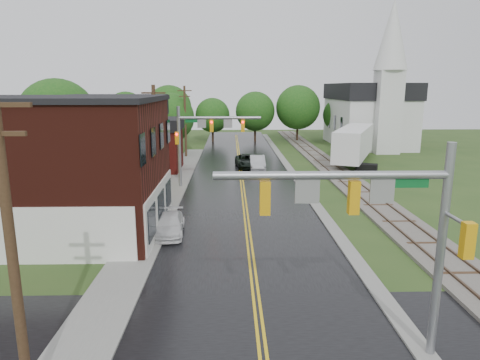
{
  "coord_description": "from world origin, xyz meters",
  "views": [
    {
      "loc": [
        -1.06,
        -10.64,
        8.81
      ],
      "look_at": [
        -0.52,
        13.8,
        3.5
      ],
      "focal_mm": 32.0,
      "sensor_mm": 36.0,
      "label": 1
    }
  ],
  "objects_px": {
    "pickup_white": "(170,225)",
    "tree_left_b": "(59,120)",
    "utility_pole_b": "(156,142)",
    "brick_building": "(42,166)",
    "utility_pole_a": "(11,248)",
    "sedan_silver": "(257,163)",
    "tree_left_c": "(121,125)",
    "semi_trailer": "(354,142)",
    "church": "(371,108)",
    "traffic_signal_near": "(377,214)",
    "suv_dark": "(247,161)",
    "traffic_signal_far": "(203,132)",
    "utility_pole_c": "(185,120)",
    "tree_left_e": "(171,118)"
  },
  "relations": [
    {
      "from": "utility_pole_b",
      "to": "tree_left_c",
      "type": "relative_size",
      "value": 1.18
    },
    {
      "from": "church",
      "to": "tree_left_b",
      "type": "height_order",
      "value": "church"
    },
    {
      "from": "brick_building",
      "to": "pickup_white",
      "type": "bearing_deg",
      "value": -5.17
    },
    {
      "from": "traffic_signal_near",
      "to": "sedan_silver",
      "type": "distance_m",
      "value": 33.54
    },
    {
      "from": "utility_pole_b",
      "to": "pickup_white",
      "type": "height_order",
      "value": "utility_pole_b"
    },
    {
      "from": "brick_building",
      "to": "utility_pole_b",
      "type": "distance_m",
      "value": 9.03
    },
    {
      "from": "tree_left_c",
      "to": "semi_trailer",
      "type": "bearing_deg",
      "value": -1.69
    },
    {
      "from": "traffic_signal_far",
      "to": "utility_pole_c",
      "type": "xyz_separation_m",
      "value": [
        -3.33,
        17.0,
        -0.25
      ]
    },
    {
      "from": "utility_pole_a",
      "to": "traffic_signal_far",
      "type": "bearing_deg",
      "value": 82.97
    },
    {
      "from": "tree_left_c",
      "to": "suv_dark",
      "type": "bearing_deg",
      "value": -13.43
    },
    {
      "from": "traffic_signal_near",
      "to": "traffic_signal_far",
      "type": "xyz_separation_m",
      "value": [
        -6.94,
        25.0,
        0.01
      ]
    },
    {
      "from": "brick_building",
      "to": "utility_pole_b",
      "type": "xyz_separation_m",
      "value": [
        5.68,
        7.0,
        0.57
      ]
    },
    {
      "from": "semi_trailer",
      "to": "traffic_signal_far",
      "type": "bearing_deg",
      "value": -144.52
    },
    {
      "from": "church",
      "to": "semi_trailer",
      "type": "relative_size",
      "value": 1.46
    },
    {
      "from": "suv_dark",
      "to": "utility_pole_a",
      "type": "bearing_deg",
      "value": -107.23
    },
    {
      "from": "brick_building",
      "to": "sedan_silver",
      "type": "relative_size",
      "value": 3.11
    },
    {
      "from": "utility_pole_b",
      "to": "tree_left_b",
      "type": "distance_m",
      "value": 14.87
    },
    {
      "from": "brick_building",
      "to": "pickup_white",
      "type": "distance_m",
      "value": 8.49
    },
    {
      "from": "utility_pole_b",
      "to": "tree_left_b",
      "type": "bearing_deg",
      "value": 138.14
    },
    {
      "from": "brick_building",
      "to": "semi_trailer",
      "type": "relative_size",
      "value": 1.05
    },
    {
      "from": "brick_building",
      "to": "utility_pole_a",
      "type": "xyz_separation_m",
      "value": [
        5.68,
        -15.0,
        0.57
      ]
    },
    {
      "from": "utility_pole_b",
      "to": "pickup_white",
      "type": "xyz_separation_m",
      "value": [
        2.0,
        -7.7,
        -4.11
      ]
    },
    {
      "from": "utility_pole_a",
      "to": "tree_left_c",
      "type": "height_order",
      "value": "utility_pole_a"
    },
    {
      "from": "utility_pole_a",
      "to": "pickup_white",
      "type": "xyz_separation_m",
      "value": [
        2.0,
        14.3,
        -4.11
      ]
    },
    {
      "from": "traffic_signal_far",
      "to": "utility_pole_a",
      "type": "relative_size",
      "value": 0.82
    },
    {
      "from": "pickup_white",
      "to": "tree_left_b",
      "type": "bearing_deg",
      "value": 123.41
    },
    {
      "from": "brick_building",
      "to": "sedan_silver",
      "type": "bearing_deg",
      "value": 54.68
    },
    {
      "from": "utility_pole_b",
      "to": "tree_left_b",
      "type": "relative_size",
      "value": 0.93
    },
    {
      "from": "sedan_silver",
      "to": "pickup_white",
      "type": "distance_m",
      "value": 21.96
    },
    {
      "from": "church",
      "to": "tree_left_b",
      "type": "xyz_separation_m",
      "value": [
        -37.85,
        -21.84,
        -0.12
      ]
    },
    {
      "from": "sedan_silver",
      "to": "traffic_signal_near",
      "type": "bearing_deg",
      "value": -86.67
    },
    {
      "from": "traffic_signal_far",
      "to": "church",
      "type": "bearing_deg",
      "value": 48.73
    },
    {
      "from": "brick_building",
      "to": "semi_trailer",
      "type": "height_order",
      "value": "brick_building"
    },
    {
      "from": "utility_pole_b",
      "to": "sedan_silver",
      "type": "height_order",
      "value": "utility_pole_b"
    },
    {
      "from": "pickup_white",
      "to": "suv_dark",
      "type": "bearing_deg",
      "value": 72.59
    },
    {
      "from": "brick_building",
      "to": "pickup_white",
      "type": "relative_size",
      "value": 3.42
    },
    {
      "from": "utility_pole_b",
      "to": "semi_trailer",
      "type": "relative_size",
      "value": 0.66
    },
    {
      "from": "utility_pole_a",
      "to": "suv_dark",
      "type": "relative_size",
      "value": 1.74
    },
    {
      "from": "church",
      "to": "tree_left_b",
      "type": "bearing_deg",
      "value": -150.01
    },
    {
      "from": "utility_pole_a",
      "to": "utility_pole_b",
      "type": "relative_size",
      "value": 1.0
    },
    {
      "from": "utility_pole_b",
      "to": "suv_dark",
      "type": "distance_m",
      "value": 16.77
    },
    {
      "from": "church",
      "to": "traffic_signal_near",
      "type": "distance_m",
      "value": 54.32
    },
    {
      "from": "traffic_signal_near",
      "to": "suv_dark",
      "type": "distance_m",
      "value": 34.76
    },
    {
      "from": "utility_pole_a",
      "to": "utility_pole_b",
      "type": "distance_m",
      "value": 22.0
    },
    {
      "from": "utility_pole_b",
      "to": "traffic_signal_far",
      "type": "bearing_deg",
      "value": 56.32
    },
    {
      "from": "tree_left_c",
      "to": "sedan_silver",
      "type": "distance_m",
      "value": 16.8
    },
    {
      "from": "traffic_signal_near",
      "to": "pickup_white",
      "type": "bearing_deg",
      "value": 123.91
    },
    {
      "from": "utility_pole_a",
      "to": "utility_pole_c",
      "type": "height_order",
      "value": "same"
    },
    {
      "from": "traffic_signal_near",
      "to": "tree_left_e",
      "type": "relative_size",
      "value": 0.9
    },
    {
      "from": "traffic_signal_far",
      "to": "semi_trailer",
      "type": "height_order",
      "value": "traffic_signal_far"
    }
  ]
}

